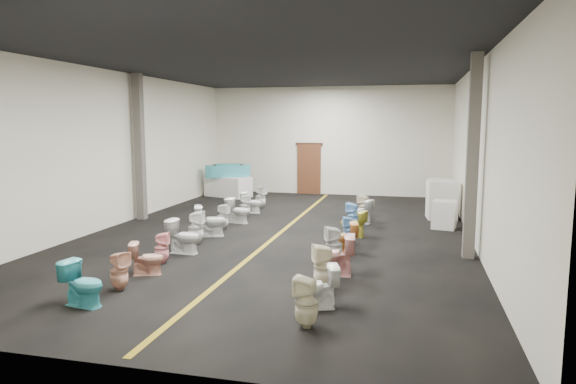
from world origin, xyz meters
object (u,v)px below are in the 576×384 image
bathtub (228,171)px  toilet_left_1 (119,271)px  toilet_left_2 (147,258)px  toilet_left_3 (162,248)px  appliance_crate_a (444,215)px  toilet_right_2 (324,267)px  toilet_right_9 (361,211)px  toilet_left_0 (83,284)px  toilet_left_6 (210,221)px  toilet_left_9 (245,206)px  appliance_crate_b (442,200)px  toilet_left_5 (196,228)px  toilet_left_11 (261,197)px  appliance_crate_c (439,199)px  toilet_right_5 (342,237)px  appliance_crate_d (438,192)px  toilet_right_10 (364,206)px  toilet_left_8 (238,211)px  toilet_left_10 (252,203)px  toilet_right_3 (334,255)px  toilet_right_0 (307,302)px  display_table (228,187)px  toilet_right_4 (334,245)px  toilet_left_4 (184,236)px  toilet_left_7 (223,217)px  toilet_right_1 (317,287)px  toilet_right_8 (353,216)px  toilet_right_6 (349,230)px

bathtub → toilet_left_1: 11.96m
toilet_left_2 → toilet_left_3: toilet_left_3 is taller
appliance_crate_a → toilet_right_2: size_ratio=0.95×
bathtub → toilet_left_1: (2.27, -11.72, -0.71)m
toilet_right_9 → toilet_left_0: bearing=-3.0°
toilet_left_6 → toilet_left_9: 2.81m
appliance_crate_b → toilet_left_5: appliance_crate_b is taller
toilet_left_3 → toilet_left_11: size_ratio=0.84×
toilet_left_5 → toilet_left_11: size_ratio=1.03×
appliance_crate_c → toilet_right_5: (-2.46, -6.32, -0.06)m
appliance_crate_a → toilet_left_5: size_ratio=0.95×
appliance_crate_a → appliance_crate_d: size_ratio=0.80×
toilet_left_6 → toilet_right_5: toilet_left_6 is taller
appliance_crate_c → toilet_right_10: (-2.39, -1.81, -0.05)m
toilet_left_8 → toilet_right_10: toilet_right_10 is taller
toilet_left_3 → toilet_left_11: toilet_left_11 is taller
appliance_crate_b → toilet_right_10: size_ratio=1.59×
appliance_crate_b → toilet_right_5: (-2.46, -5.03, -0.24)m
toilet_left_10 → appliance_crate_b: bearing=-83.5°
toilet_right_3 → toilet_right_10: size_ratio=1.10×
appliance_crate_a → toilet_right_0: appliance_crate_a is taller
toilet_left_5 → toilet_right_3: bearing=-122.1°
display_table → appliance_crate_d: size_ratio=1.84×
toilet_right_3 → appliance_crate_d: bearing=160.4°
display_table → toilet_left_10: size_ratio=2.61×
toilet_right_4 → toilet_left_10: bearing=-169.6°
appliance_crate_d → toilet_left_11: size_ratio=1.23×
toilet_right_3 → toilet_right_4: toilet_right_3 is taller
toilet_left_9 → toilet_left_10: bearing=-7.8°
toilet_right_4 → toilet_left_4: bearing=-113.2°
appliance_crate_a → toilet_right_2: (-2.42, -6.19, 0.02)m
appliance_crate_a → toilet_left_8: bearing=-174.0°
bathtub → toilet_right_2: bearing=-86.6°
toilet_left_7 → toilet_right_1: toilet_left_7 is taller
appliance_crate_d → toilet_right_10: (-2.39, -3.08, -0.12)m
bathtub → toilet_left_7: (2.17, -6.27, -0.70)m
appliance_crate_b → toilet_left_2: size_ratio=1.82×
toilet_left_2 → toilet_right_2: size_ratio=0.79×
toilet_left_0 → toilet_right_8: bearing=-16.9°
toilet_left_1 → toilet_right_6: (3.58, 4.58, -0.01)m
bathtub → toilet_left_11: size_ratio=2.15×
toilet_left_4 → toilet_left_7: (-0.09, 2.72, -0.02)m
toilet_right_8 → toilet_left_2: bearing=-22.5°
display_table → toilet_left_8: display_table is taller
display_table → toilet_right_5: (5.80, -8.07, -0.05)m
toilet_left_5 → toilet_left_10: (-0.03, 4.60, -0.07)m
toilet_left_10 → toilet_right_1: 9.10m
appliance_crate_d → toilet_right_2: size_ratio=1.19×
appliance_crate_b → toilet_right_6: bearing=-120.4°
toilet_left_8 → toilet_right_10: (3.60, 1.68, 0.00)m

